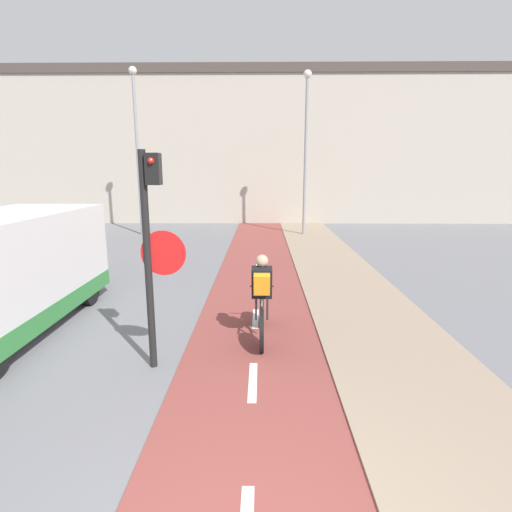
% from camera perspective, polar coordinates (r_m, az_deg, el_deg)
% --- Properties ---
extents(building_row_background, '(60.00, 5.20, 8.60)m').
position_cam_1_polar(building_row_background, '(25.38, 0.59, 15.12)').
color(building_row_background, '#B2A899').
rests_on(building_row_background, ground_plane).
extents(traffic_light_pole, '(0.67, 0.25, 3.28)m').
position_cam_1_polar(traffic_light_pole, '(6.01, -14.63, 2.48)').
color(traffic_light_pole, black).
rests_on(traffic_light_pole, ground_plane).
extents(street_lamp_far, '(0.36, 0.36, 7.47)m').
position_cam_1_polar(street_lamp_far, '(19.67, -16.69, 16.08)').
color(street_lamp_far, gray).
rests_on(street_lamp_far, ground_plane).
extents(street_lamp_sidewalk, '(0.36, 0.36, 7.29)m').
position_cam_1_polar(street_lamp_sidewalk, '(18.87, 7.16, 16.38)').
color(street_lamp_sidewalk, gray).
rests_on(street_lamp_sidewalk, ground_plane).
extents(cyclist_near, '(0.46, 1.86, 1.56)m').
position_cam_1_polar(cyclist_near, '(7.15, 0.83, -6.34)').
color(cyclist_near, black).
rests_on(cyclist_near, ground_plane).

